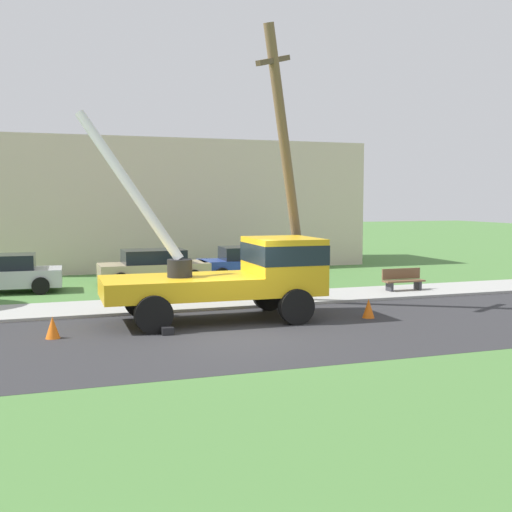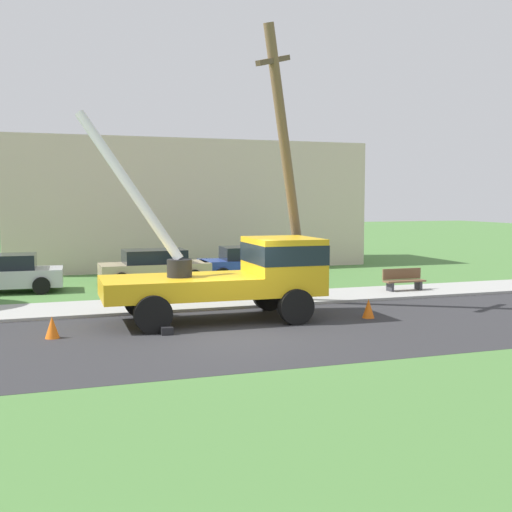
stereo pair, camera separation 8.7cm
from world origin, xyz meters
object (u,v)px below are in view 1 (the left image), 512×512
(leaning_utility_pole, at_px, (287,167))
(traffic_cone_ahead, at_px, (369,308))
(utility_truck, at_px, (241,271))
(parked_sedan_tan, at_px, (154,267))
(parked_sedan_silver, at_px, (0,274))
(park_bench, at_px, (403,280))
(traffic_cone_behind, at_px, (53,327))
(parked_sedan_blue, at_px, (250,263))

(leaning_utility_pole, distance_m, traffic_cone_ahead, 5.14)
(utility_truck, distance_m, traffic_cone_ahead, 3.92)
(leaning_utility_pole, bearing_deg, traffic_cone_ahead, -57.34)
(parked_sedan_tan, bearing_deg, parked_sedan_silver, -175.03)
(utility_truck, distance_m, leaning_utility_pole, 3.96)
(leaning_utility_pole, height_order, park_bench, leaning_utility_pole)
(parked_sedan_silver, bearing_deg, parked_sedan_tan, 4.97)
(utility_truck, relative_size, traffic_cone_behind, 12.07)
(traffic_cone_ahead, bearing_deg, park_bench, 47.74)
(leaning_utility_pole, height_order, traffic_cone_behind, leaning_utility_pole)
(traffic_cone_ahead, distance_m, parked_sedan_tan, 10.58)
(utility_truck, height_order, traffic_cone_behind, utility_truck)
(traffic_cone_behind, xyz_separation_m, parked_sedan_blue, (8.45, 9.69, 0.43))
(parked_sedan_tan, bearing_deg, utility_truck, -83.05)
(traffic_cone_ahead, xyz_separation_m, parked_sedan_tan, (-4.64, 9.50, 0.43))
(parked_sedan_silver, bearing_deg, utility_truck, -49.26)
(leaning_utility_pole, bearing_deg, traffic_cone_behind, -161.91)
(leaning_utility_pole, relative_size, park_bench, 5.47)
(traffic_cone_ahead, bearing_deg, parked_sedan_tan, 116.03)
(leaning_utility_pole, height_order, parked_sedan_silver, leaning_utility_pole)
(traffic_cone_ahead, height_order, parked_sedan_tan, parked_sedan_tan)
(leaning_utility_pole, relative_size, parked_sedan_blue, 1.96)
(traffic_cone_ahead, relative_size, park_bench, 0.35)
(parked_sedan_silver, xyz_separation_m, parked_sedan_tan, (5.82, 0.51, 0.00))
(traffic_cone_behind, distance_m, parked_sedan_tan, 10.30)
(traffic_cone_ahead, distance_m, parked_sedan_blue, 9.82)
(traffic_cone_ahead, distance_m, park_bench, 5.50)
(traffic_cone_behind, bearing_deg, traffic_cone_ahead, -0.71)
(utility_truck, distance_m, parked_sedan_tan, 8.55)
(parked_sedan_tan, bearing_deg, traffic_cone_behind, -114.14)
(leaning_utility_pole, bearing_deg, parked_sedan_silver, 143.72)
(utility_truck, relative_size, park_bench, 4.22)
(parked_sedan_silver, distance_m, park_bench, 14.99)
(utility_truck, relative_size, parked_sedan_blue, 1.51)
(traffic_cone_ahead, distance_m, parked_sedan_silver, 13.80)
(leaning_utility_pole, relative_size, traffic_cone_behind, 15.64)
(parked_sedan_silver, height_order, parked_sedan_tan, same)
(leaning_utility_pole, xyz_separation_m, parked_sedan_tan, (-3.05, 7.02, -3.78))
(traffic_cone_behind, relative_size, parked_sedan_blue, 0.12)
(utility_truck, xyz_separation_m, leaning_utility_pole, (2.02, 1.44, 3.09))
(traffic_cone_ahead, height_order, parked_sedan_blue, parked_sedan_blue)
(park_bench, bearing_deg, traffic_cone_behind, -162.48)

